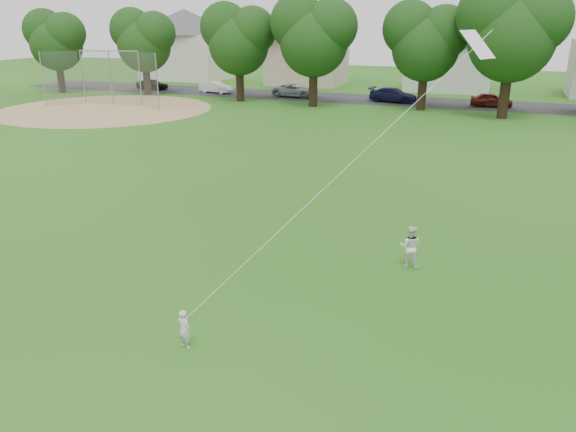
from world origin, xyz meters
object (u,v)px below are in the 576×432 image
at_px(older_boy, 410,247).
at_px(baseball_backstop, 108,79).
at_px(toddler, 184,329).
at_px(kite, 344,170).

bearing_deg(older_boy, baseball_backstop, -42.08).
relative_size(toddler, kite, 0.09).
bearing_deg(kite, toddler, -126.77).
distance_m(toddler, older_boy, 7.83).
height_order(older_boy, baseball_backstop, baseball_backstop).
height_order(toddler, kite, kite).
xyz_separation_m(kite, baseball_backstop, (-29.02, 27.90, -1.41)).
relative_size(toddler, baseball_backstop, 0.10).
distance_m(kite, baseball_backstop, 40.28).
relative_size(older_boy, kite, 0.12).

